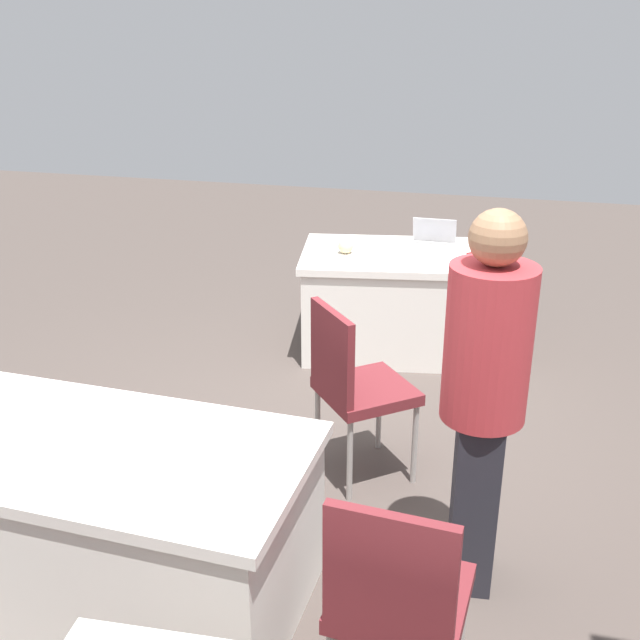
% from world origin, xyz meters
% --- Properties ---
extents(ground_plane, '(14.40, 14.40, 0.00)m').
position_xyz_m(ground_plane, '(0.00, 0.00, 0.00)').
color(ground_plane, '#4C423D').
extents(table_foreground, '(1.62, 1.11, 0.73)m').
position_xyz_m(table_foreground, '(-0.32, -1.96, 0.37)').
color(table_foreground, silver).
rests_on(table_foreground, ground).
extents(table_mid_left, '(1.70, 0.96, 0.73)m').
position_xyz_m(table_mid_left, '(0.49, 0.91, 0.37)').
color(table_mid_left, silver).
rests_on(table_mid_left, ground).
extents(chair_tucked_right, '(0.48, 0.48, 0.94)m').
position_xyz_m(chair_tucked_right, '(-0.75, 1.21, 0.54)').
color(chair_tucked_right, '#9E9993').
rests_on(chair_tucked_right, ground).
extents(chair_aisle, '(0.62, 0.62, 0.98)m').
position_xyz_m(chair_aisle, '(-0.30, -0.22, 0.57)').
color(chair_aisle, '#9E9993').
rests_on(chair_aisle, ground).
extents(person_attendee_standing, '(0.37, 0.37, 1.65)m').
position_xyz_m(person_attendee_standing, '(-0.95, 0.42, 0.92)').
color(person_attendee_standing, '#26262D').
rests_on(person_attendee_standing, ground).
extents(laptop_silver, '(0.32, 0.30, 0.21)m').
position_xyz_m(laptop_silver, '(-0.48, -2.10, 0.77)').
color(laptop_silver, silver).
rests_on(laptop_silver, table_foreground).
extents(yarn_ball, '(0.11, 0.11, 0.11)m').
position_xyz_m(yarn_ball, '(0.10, -1.84, 0.79)').
color(yarn_ball, beige).
rests_on(yarn_ball, table_foreground).
extents(scissors_red, '(0.17, 0.14, 0.01)m').
position_xyz_m(scissors_red, '(-0.81, -2.07, 0.74)').
color(scissors_red, red).
rests_on(scissors_red, table_foreground).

